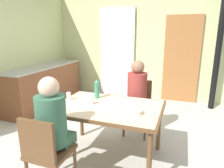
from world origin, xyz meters
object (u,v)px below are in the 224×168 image
(kitchen_counter, at_px, (45,85))
(chair_far_diner, at_px, (138,103))
(dining_table, at_px, (108,111))
(serving_bowl_center, at_px, (135,111))
(person_far_diner, at_px, (137,89))
(person_near_diner, at_px, (52,119))
(chair_near_diner, at_px, (46,151))
(water_bottle_green_near, at_px, (97,90))

(kitchen_counter, bearing_deg, chair_far_diner, -14.35)
(dining_table, bearing_deg, chair_far_diner, 75.37)
(kitchen_counter, xyz_separation_m, dining_table, (2.08, -1.41, 0.20))
(serving_bowl_center, bearing_deg, dining_table, 161.35)
(kitchen_counter, relative_size, person_far_diner, 2.77)
(chair_far_diner, bearing_deg, kitchen_counter, -14.35)
(person_near_diner, relative_size, person_far_diner, 1.00)
(dining_table, height_order, chair_near_diner, chair_near_diner)
(chair_far_diner, height_order, water_bottle_green_near, water_bottle_green_near)
(chair_near_diner, bearing_deg, dining_table, 67.48)
(chair_near_diner, relative_size, person_near_diner, 1.13)
(chair_near_diner, bearing_deg, person_far_diner, 69.77)
(dining_table, bearing_deg, person_far_diner, 72.61)
(water_bottle_green_near, relative_size, serving_bowl_center, 1.58)
(kitchen_counter, relative_size, serving_bowl_center, 12.53)
(person_far_diner, xyz_separation_m, serving_bowl_center, (0.16, -0.81, -0.03))
(chair_far_diner, bearing_deg, water_bottle_green_near, 50.90)
(water_bottle_green_near, xyz_separation_m, serving_bowl_center, (0.63, -0.37, -0.10))
(dining_table, height_order, person_far_diner, person_far_diner)
(dining_table, distance_m, person_far_diner, 0.73)
(dining_table, xyz_separation_m, water_bottle_green_near, (-0.26, 0.24, 0.20))
(kitchen_counter, distance_m, dining_table, 2.52)
(person_far_diner, xyz_separation_m, water_bottle_green_near, (-0.47, -0.44, 0.07))
(dining_table, xyz_separation_m, person_far_diner, (0.21, 0.68, 0.13))
(chair_far_diner, xyz_separation_m, water_bottle_green_near, (-0.47, -0.58, 0.35))
(serving_bowl_center, bearing_deg, chair_far_diner, 99.84)
(chair_far_diner, relative_size, serving_bowl_center, 5.12)
(dining_table, bearing_deg, person_near_diner, -116.45)
(chair_far_diner, distance_m, water_bottle_green_near, 0.82)
(dining_table, height_order, water_bottle_green_near, water_bottle_green_near)
(kitchen_counter, height_order, water_bottle_green_near, water_bottle_green_near)
(dining_table, bearing_deg, chair_near_diner, -112.52)
(water_bottle_green_near, bearing_deg, person_far_diner, 43.26)
(dining_table, relative_size, water_bottle_green_near, 5.04)
(chair_far_diner, relative_size, person_near_diner, 1.13)
(person_far_diner, bearing_deg, water_bottle_green_near, 43.26)
(kitchen_counter, bearing_deg, person_far_diner, -17.50)
(dining_table, relative_size, chair_far_diner, 1.55)
(dining_table, distance_m, chair_far_diner, 0.86)
(chair_far_diner, distance_m, serving_bowl_center, 0.99)
(person_near_diner, bearing_deg, chair_near_diner, -90.00)
(water_bottle_green_near, bearing_deg, serving_bowl_center, -29.97)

